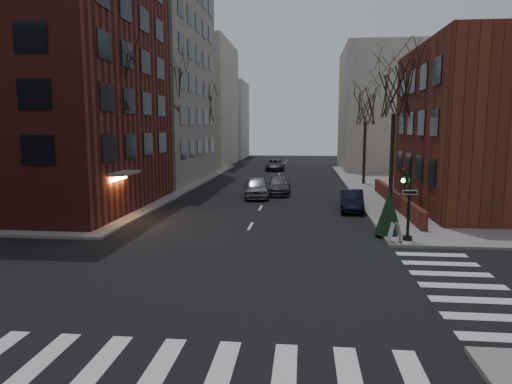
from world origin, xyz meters
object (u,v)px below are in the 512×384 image
streetlamp_near (162,145)px  tree_left_c (203,106)px  car_lane_gray (278,186)px  sandwich_board (395,233)px  parked_sedan (352,201)px  tree_left_a (110,79)px  traffic_signal (408,204)px  tree_left_b (168,88)px  tree_right_a (395,89)px  car_lane_far (275,165)px  tree_right_b (366,106)px  streetlamp_far (212,139)px  evergreen_shrub (389,212)px  car_lane_silver (256,188)px

streetlamp_near → tree_left_c: bearing=91.9°
car_lane_gray → sandwich_board: bearing=-68.4°
tree_left_c → streetlamp_near: size_ratio=1.55×
tree_left_c → parked_sedan: tree_left_c is taller
streetlamp_near → car_lane_gray: bearing=17.7°
tree_left_a → streetlamp_near: 9.07m
parked_sedan → car_lane_gray: 9.07m
traffic_signal → tree_left_b: bearing=134.5°
tree_right_a → parked_sedan: (-2.60, -0.45, -7.33)m
streetlamp_near → car_lane_far: size_ratio=1.22×
tree_right_a → car_lane_far: 31.31m
traffic_signal → tree_right_a: 10.92m
streetlamp_near → parked_sedan: size_ratio=1.49×
parked_sedan → tree_left_a: bearing=-162.8°
streetlamp_near → tree_left_b: bearing=98.5°
tree_right_b → car_lane_far: bearing=122.8°
traffic_signal → tree_right_a: tree_right_a is taller
streetlamp_far → traffic_signal: bearing=-63.9°
tree_right_b → sandwich_board: tree_right_b is taller
tree_left_b → tree_left_c: size_ratio=1.11×
tree_right_a → sandwich_board: 12.14m
traffic_signal → car_lane_far: size_ratio=0.78×
tree_left_a → evergreen_shrub: bearing=-13.2°
streetlamp_far → sandwich_board: bearing=-65.2°
tree_left_a → parked_sedan: (15.00, 3.55, -7.78)m
car_lane_gray → streetlamp_near: bearing=-162.2°
tree_right_b → car_lane_gray: (-7.94, -7.11, -6.88)m
tree_right_a → tree_right_b: size_ratio=1.06×
parked_sedan → traffic_signal: bearing=-74.7°
traffic_signal → streetlamp_near: (-16.14, 13.01, 2.33)m
tree_right_b → car_lane_far: (-9.60, 14.89, -6.87)m
tree_right_b → streetlamp_near: size_ratio=1.46×
tree_left_b → streetlamp_far: bearing=87.9°
traffic_signal → streetlamp_near: bearing=141.1°
tree_left_a → evergreen_shrub: (16.10, -3.78, -7.18)m
streetlamp_near → evergreen_shrub: size_ratio=2.76×
tree_right_b → parked_sedan: tree_right_b is taller
tree_left_b → tree_left_c: tree_left_b is taller
tree_left_c → car_lane_far: tree_left_c is taller
tree_left_a → car_lane_silver: 14.11m
tree_right_b → parked_sedan: size_ratio=2.17×
car_lane_far → car_lane_silver: bearing=-91.1°
tree_left_a → car_lane_far: tree_left_a is taller
tree_right_b → sandwich_board: 24.56m
traffic_signal → tree_left_c: size_ratio=0.41×
traffic_signal → streetlamp_far: bearing=116.1°
tree_right_b → car_lane_silver: bearing=-136.1°
tree_left_c → evergreen_shrub: (16.10, -29.78, -6.74)m
car_lane_silver → parked_sedan: bearing=-43.6°
tree_left_a → streetlamp_far: bearing=88.8°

